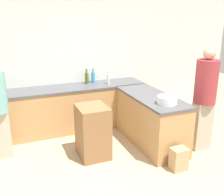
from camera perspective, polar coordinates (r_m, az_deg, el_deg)
ground_plane at (r=4.05m, az=0.58°, el=-17.05°), size 14.00×14.00×0.00m
wall_back at (r=5.64m, az=-8.65°, el=7.64°), size 8.00×0.06×2.70m
counter_back at (r=5.53m, az=-7.35°, el=-2.03°), size 2.82×0.68×0.92m
counter_peninsula at (r=4.91m, az=8.36°, el=-4.61°), size 0.69×1.68×0.92m
island_table at (r=4.42m, az=-4.21°, el=-7.30°), size 0.48×0.57×0.89m
mixing_bowl at (r=4.35m, az=11.93°, el=-0.43°), size 0.33×0.33×0.13m
dish_soap_bottle at (r=5.63m, az=-4.12°, el=4.58°), size 0.08×0.08×0.30m
vinegar_bottle_clear at (r=5.47m, az=-0.83°, el=4.22°), size 0.06×0.06×0.29m
olive_oil_bottle at (r=5.55m, az=-5.52°, el=4.39°), size 0.08×0.08×0.31m
person_at_peninsula at (r=4.75m, az=19.51°, el=0.34°), size 0.37×0.37×1.81m
paper_bag at (r=4.28m, az=14.33°, el=-12.76°), size 0.25×0.19×0.36m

